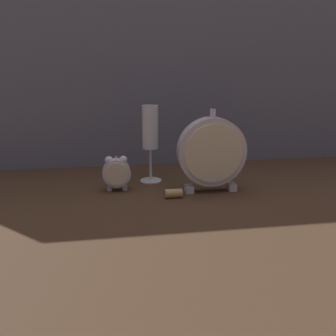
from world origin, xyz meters
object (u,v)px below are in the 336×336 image
at_px(mantel_clock_silver, 212,152).
at_px(champagne_flute, 150,133).
at_px(alarm_clock_twin_bell, 117,172).
at_px(wine_cork, 172,193).

xyz_separation_m(mantel_clock_silver, champagne_flute, (-0.14, 0.11, 0.03)).
distance_m(mantel_clock_silver, champagne_flute, 0.19).
height_order(alarm_clock_twin_bell, mantel_clock_silver, mantel_clock_silver).
distance_m(alarm_clock_twin_bell, mantel_clock_silver, 0.25).
xyz_separation_m(alarm_clock_twin_bell, champagne_flute, (0.10, 0.07, 0.09)).
bearing_deg(alarm_clock_twin_bell, mantel_clock_silver, -10.86).
height_order(champagne_flute, wine_cork, champagne_flute).
bearing_deg(mantel_clock_silver, wine_cork, -163.53).
distance_m(alarm_clock_twin_bell, champagne_flute, 0.15).
bearing_deg(wine_cork, mantel_clock_silver, 16.47).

